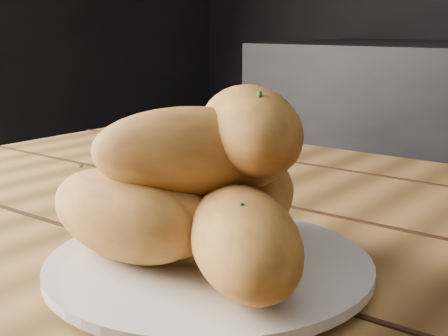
# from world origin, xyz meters

# --- Properties ---
(plate) EXTENTS (0.26, 0.26, 0.02)m
(plate) POSITION_xyz_m (-0.72, 0.41, 0.76)
(plate) COLOR white
(plate) RESTS_ON table
(bread_rolls) EXTENTS (0.29, 0.25, 0.14)m
(bread_rolls) POSITION_xyz_m (-0.73, 0.41, 0.82)
(bread_rolls) COLOR gold
(bread_rolls) RESTS_ON plate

